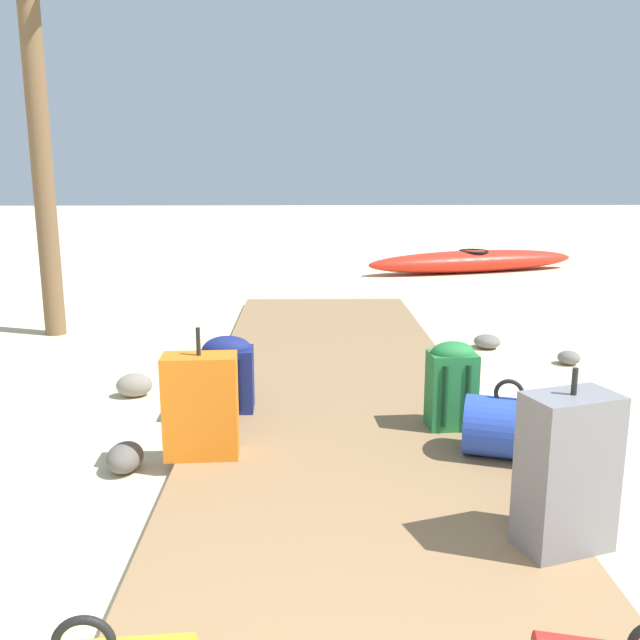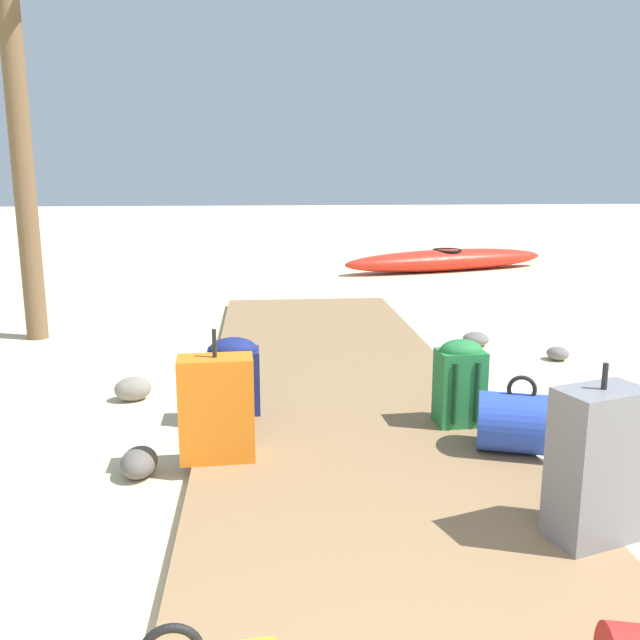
{
  "view_description": "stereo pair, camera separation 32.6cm",
  "coord_description": "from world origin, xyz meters",
  "views": [
    {
      "loc": [
        -0.25,
        -0.88,
        1.65
      ],
      "look_at": [
        -0.13,
        4.15,
        0.55
      ],
      "focal_mm": 38.42,
      "sensor_mm": 36.0,
      "label": 1
    },
    {
      "loc": [
        -0.57,
        -0.86,
        1.65
      ],
      "look_at": [
        -0.13,
        4.15,
        0.55
      ],
      "focal_mm": 38.42,
      "sensor_mm": 36.0,
      "label": 2
    }
  ],
  "objects": [
    {
      "name": "ground_plane",
      "position": [
        0.0,
        3.02,
        0.0
      ],
      "size": [
        60.0,
        60.0,
        0.0
      ],
      "primitive_type": "plane",
      "color": "beige"
    },
    {
      "name": "boardwalk",
      "position": [
        0.0,
        3.78,
        0.04
      ],
      "size": [
        1.92,
        7.55,
        0.08
      ],
      "primitive_type": "cube",
      "color": "olive",
      "rests_on": "ground"
    },
    {
      "name": "backpack_green",
      "position": [
        0.66,
        3.15,
        0.37
      ],
      "size": [
        0.3,
        0.25,
        0.55
      ],
      "color": "#237538",
      "rests_on": "boardwalk"
    },
    {
      "name": "suitcase_orange",
      "position": [
        -0.82,
        2.74,
        0.37
      ],
      "size": [
        0.42,
        0.23,
        0.74
      ],
      "color": "orange",
      "rests_on": "boardwalk"
    },
    {
      "name": "duffel_bag_blue",
      "position": [
        0.88,
        2.69,
        0.25
      ],
      "size": [
        0.54,
        0.47,
        0.45
      ],
      "color": "#2847B7",
      "rests_on": "boardwalk"
    },
    {
      "name": "suitcase_grey",
      "position": [
        0.85,
        1.75,
        0.42
      ],
      "size": [
        0.43,
        0.33,
        0.79
      ],
      "color": "slate",
      "rests_on": "boardwalk"
    },
    {
      "name": "backpack_navy",
      "position": [
        -0.76,
        3.5,
        0.35
      ],
      "size": [
        0.34,
        0.26,
        0.51
      ],
      "color": "navy",
      "rests_on": "boardwalk"
    },
    {
      "name": "kayak",
      "position": [
        2.57,
        10.38,
        0.18
      ],
      "size": [
        3.77,
        1.64,
        0.37
      ],
      "color": "red",
      "rests_on": "ground"
    },
    {
      "name": "rock_right_far",
      "position": [
        1.49,
        5.38,
        0.07
      ],
      "size": [
        0.3,
        0.3,
        0.13
      ],
      "primitive_type": "ellipsoid",
      "rotation": [
        0.0,
        0.0,
        2.9
      ],
      "color": "slate",
      "rests_on": "ground"
    },
    {
      "name": "rock_left_mid",
      "position": [
        -1.25,
        2.72,
        0.08
      ],
      "size": [
        0.22,
        0.28,
        0.16
      ],
      "primitive_type": "ellipsoid",
      "rotation": [
        0.0,
        0.0,
        1.48
      ],
      "color": "#5B5651",
      "rests_on": "ground"
    },
    {
      "name": "rock_right_mid",
      "position": [
        2.05,
        4.81,
        0.06
      ],
      "size": [
        0.26,
        0.26,
        0.12
      ],
      "primitive_type": "ellipsoid",
      "rotation": [
        0.0,
        0.0,
        2.47
      ],
      "color": "slate",
      "rests_on": "ground"
    },
    {
      "name": "rock_left_near",
      "position": [
        -1.52,
        4.03,
        0.09
      ],
      "size": [
        0.3,
        0.25,
        0.18
      ],
      "primitive_type": "ellipsoid",
      "rotation": [
        0.0,
        0.0,
        0.24
      ],
      "color": "gray",
      "rests_on": "ground"
    }
  ]
}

